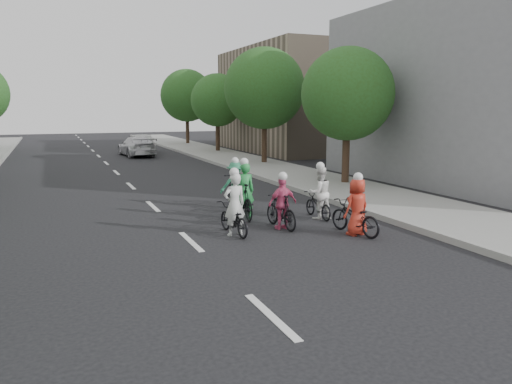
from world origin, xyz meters
TOP-DOWN VIEW (x-y plane):
  - ground at (0.00, 0.00)m, footprint 120.00×120.00m
  - sidewalk_right at (8.00, 10.00)m, footprint 4.00×80.00m
  - curb_right at (6.05, 10.00)m, footprint 0.18×80.00m
  - bldg_ne at (16.00, 5.00)m, footprint 10.00×14.00m
  - bldg_se at (16.00, 24.00)m, footprint 10.00×14.00m
  - tree_r_0 at (8.80, 6.60)m, footprint 4.00×4.00m
  - tree_r_1 at (8.80, 15.60)m, footprint 4.80×4.80m
  - tree_r_2 at (8.80, 24.60)m, footprint 4.00×4.00m
  - tree_r_3 at (8.80, 33.60)m, footprint 4.80×4.80m
  - cyclist_0 at (4.30, -0.97)m, footprint 0.94×1.87m
  - cyclist_1 at (2.58, 3.79)m, footprint 1.09×1.95m
  - cyclist_2 at (1.27, 0.26)m, footprint 0.71×1.70m
  - cyclist_3 at (2.75, 0.40)m, footprint 0.89×1.68m
  - cyclist_4 at (2.24, 2.05)m, footprint 0.67×1.89m
  - cyclist_5 at (4.38, 1.16)m, footprint 0.79×1.53m
  - follow_car_lead at (2.54, 24.02)m, footprint 2.34×4.92m
  - follow_car_trail at (3.36, 26.29)m, footprint 2.40×4.73m

SIDE VIEW (x-z plane):
  - ground at x=0.00m, z-range 0.00..0.00m
  - sidewalk_right at x=8.00m, z-range 0.00..0.15m
  - curb_right at x=6.05m, z-range 0.00..0.18m
  - cyclist_2 at x=1.27m, z-range -0.33..1.50m
  - cyclist_0 at x=4.30m, z-range -0.26..1.44m
  - cyclist_3 at x=2.75m, z-range -0.21..1.42m
  - cyclist_5 at x=4.38m, z-range -0.25..1.51m
  - cyclist_4 at x=2.24m, z-range -0.28..1.61m
  - cyclist_1 at x=2.58m, z-range -0.19..1.55m
  - follow_car_lead at x=2.54m, z-range 0.00..1.38m
  - follow_car_trail at x=3.36m, z-range 0.00..1.54m
  - tree_r_0 at x=8.80m, z-range 0.98..6.95m
  - tree_r_2 at x=8.80m, z-range 0.98..6.95m
  - bldg_ne at x=16.00m, z-range 0.00..8.00m
  - bldg_se at x=16.00m, z-range 0.00..8.00m
  - tree_r_1 at x=8.80m, z-range 1.05..7.98m
  - tree_r_3 at x=8.80m, z-range 1.05..7.98m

